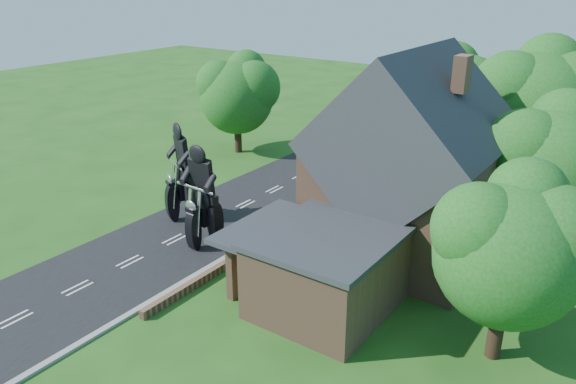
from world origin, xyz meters
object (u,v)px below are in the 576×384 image
Objects in this scene: house at (410,170)px; annex at (324,270)px; garden_wall at (294,224)px; motorcycle_follow at (186,204)px; motorcycle_lead at (205,230)px.

house is 7.30m from annex.
motorcycle_follow reaches higher than garden_wall.
motorcycle_lead is 0.96× the size of motorcycle_follow.
annex is at bearing 174.60° from motorcycle_lead.
garden_wall is 12.00× the size of motorcycle_follow.
motorcycle_follow is at bearing 164.11° from annex.
motorcycle_lead reaches higher than garden_wall.
house is (6.19, 1.00, 4.14)m from garden_wall.
garden_wall is 8.19m from annex.
annex is at bearing -170.00° from motorcycle_follow.
garden_wall is at bearing -130.00° from motorcycle_follow.
garden_wall is at bearing -115.72° from motorcycle_lead.
house is 5.58× the size of motorcycle_follow.
annex is at bearing -46.16° from garden_wall.
annex is 4.00× the size of motorcycle_lead.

